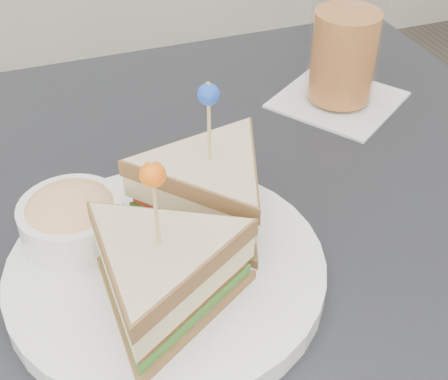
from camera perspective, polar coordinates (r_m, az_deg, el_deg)
table at (r=0.62m, az=-0.56°, el=-9.98°), size 0.80×0.80×0.75m
plate_meal at (r=0.50m, az=-4.86°, el=-4.31°), size 0.29×0.28×0.16m
drink_set at (r=0.74m, az=11.01°, el=12.99°), size 0.18×0.18×0.17m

